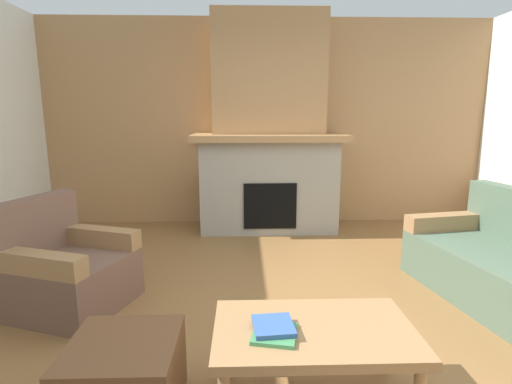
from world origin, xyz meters
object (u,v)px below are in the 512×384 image
fireplace (268,139)px  ottoman (125,379)px  armchair (67,270)px  coffee_table (314,337)px

fireplace → ottoman: size_ratio=5.19×
fireplace → armchair: (-1.69, -2.11, -0.87)m
fireplace → ottoman: bearing=-105.4°
fireplace → ottoman: (-0.91, -3.28, -0.96)m
armchair → ottoman: (0.78, -1.16, -0.09)m
fireplace → coffee_table: (0.03, -3.22, -0.79)m
armchair → coffee_table: armchair is taller
coffee_table → fireplace: bearing=90.5°
coffee_table → armchair: bearing=147.2°
armchair → ottoman: armchair is taller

